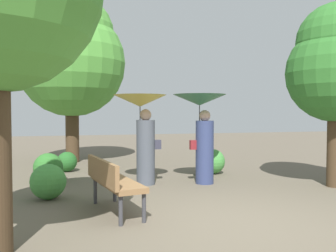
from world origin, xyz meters
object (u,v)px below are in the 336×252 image
at_px(person_left, 142,121).
at_px(tree_near_right, 336,64).
at_px(park_bench, 112,180).
at_px(tree_near_left, 71,54).
at_px(person_right, 202,121).

xyz_separation_m(person_left, tree_near_right, (3.80, -1.25, 1.19)).
xyz_separation_m(park_bench, tree_near_left, (-0.58, 5.98, 2.80)).
bearing_deg(tree_near_right, person_left, 161.78).
distance_m(person_left, person_right, 1.27).
relative_size(person_right, tree_near_right, 0.51).
relative_size(park_bench, tree_near_right, 0.41).
distance_m(person_left, park_bench, 2.35).
height_order(person_right, tree_near_right, tree_near_right).
height_order(park_bench, tree_near_right, tree_near_right).
bearing_deg(tree_near_right, tree_near_left, 135.15).
height_order(person_left, person_right, person_right).
bearing_deg(tree_near_right, park_bench, -170.62).
bearing_deg(park_bench, person_left, -34.27).
height_order(person_right, tree_near_left, tree_near_left).
bearing_deg(person_left, tree_near_right, -101.78).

